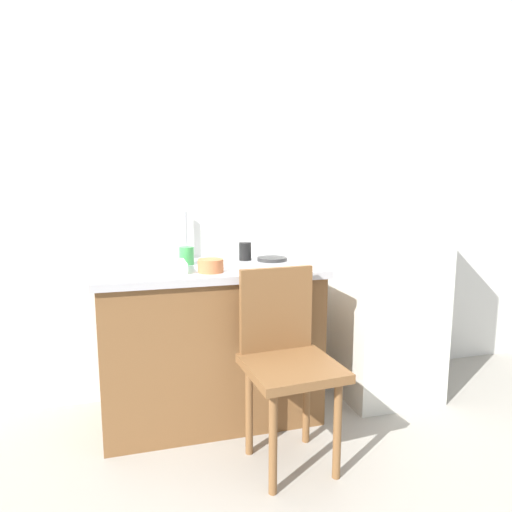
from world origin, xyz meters
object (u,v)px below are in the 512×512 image
(refrigerator, at_px, (382,291))
(terracotta_bowl, at_px, (211,266))
(hotplate, at_px, (272,259))
(cup_black, at_px, (245,251))
(chair, at_px, (286,357))
(dish_tray, at_px, (157,267))
(cup_green, at_px, (187,256))

(refrigerator, distance_m, terracotta_bowl, 1.13)
(hotplate, height_order, cup_black, cup_black)
(refrigerator, xyz_separation_m, terracotta_bowl, (-1.08, -0.18, 0.24))
(chair, distance_m, terracotta_bowl, 0.58)
(terracotta_bowl, relative_size, hotplate, 0.76)
(hotplate, bearing_deg, chair, -100.99)
(refrigerator, distance_m, dish_tray, 1.37)
(dish_tray, relative_size, terracotta_bowl, 2.17)
(refrigerator, height_order, cup_black, refrigerator)
(refrigerator, xyz_separation_m, chair, (-0.80, -0.52, -0.14))
(terracotta_bowl, xyz_separation_m, cup_green, (-0.09, 0.25, 0.02))
(cup_green, bearing_deg, hotplate, -0.94)
(hotplate, bearing_deg, refrigerator, -4.97)
(refrigerator, height_order, terracotta_bowl, refrigerator)
(hotplate, height_order, cup_green, cup_green)
(chair, distance_m, cup_green, 0.80)
(refrigerator, distance_m, hotplate, 0.72)
(dish_tray, xyz_separation_m, cup_green, (0.17, 0.19, 0.02))
(refrigerator, relative_size, cup_black, 12.40)
(terracotta_bowl, xyz_separation_m, hotplate, (0.40, 0.24, -0.02))
(chair, bearing_deg, terracotta_bowl, 125.92)
(refrigerator, bearing_deg, cup_green, 176.70)
(refrigerator, distance_m, cup_black, 0.88)
(terracotta_bowl, bearing_deg, chair, -49.69)
(dish_tray, xyz_separation_m, terracotta_bowl, (0.26, -0.06, 0.01))
(refrigerator, distance_m, cup_green, 1.20)
(cup_green, distance_m, cup_black, 0.35)
(hotplate, bearing_deg, cup_black, 156.72)
(chair, bearing_deg, cup_green, 118.08)
(terracotta_bowl, bearing_deg, dish_tray, 166.01)
(dish_tray, height_order, cup_black, cup_black)
(chair, bearing_deg, refrigerator, 28.64)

